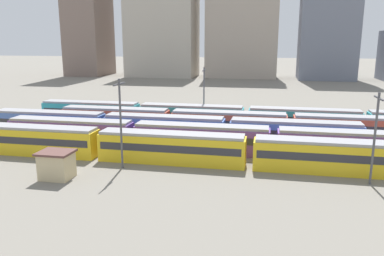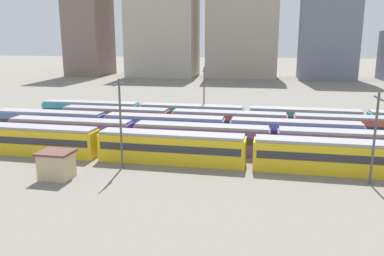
{
  "view_description": "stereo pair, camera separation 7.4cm",
  "coord_description": "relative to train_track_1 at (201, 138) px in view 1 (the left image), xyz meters",
  "views": [
    {
      "loc": [
        24.93,
        -43.89,
        14.56
      ],
      "look_at": [
        13.98,
        10.4,
        2.04
      ],
      "focal_mm": 36.09,
      "sensor_mm": 36.0,
      "label": 1
    },
    {
      "loc": [
        25.0,
        -43.87,
        14.56
      ],
      "look_at": [
        13.98,
        10.4,
        2.04
      ],
      "focal_mm": 36.09,
      "sensor_mm": 36.0,
      "label": 2
    }
  ],
  "objects": [
    {
      "name": "distant_building_0",
      "position": [
        -68.64,
        109.41,
        25.2
      ],
      "size": [
        15.28,
        20.08,
        54.21
      ],
      "primitive_type": "cube",
      "color": "#7A665B",
      "rests_on": "ground_plane"
    },
    {
      "name": "train_track_1",
      "position": [
        0.0,
        0.0,
        0.0
      ],
      "size": [
        55.8,
        3.06,
        3.75
      ],
      "color": "#6B429E",
      "rests_on": "ground_plane"
    },
    {
      "name": "ground_plane",
      "position": [
        -16.28,
        5.2,
        -1.9
      ],
      "size": [
        600.0,
        600.0,
        0.0
      ],
      "primitive_type": "plane",
      "color": "slate"
    },
    {
      "name": "catenary_pole_1",
      "position": [
        -2.79,
        18.4,
        3.7
      ],
      "size": [
        0.24,
        3.2,
        10.1
      ],
      "color": "#4C4C51",
      "rests_on": "ground_plane"
    },
    {
      "name": "catenary_pole_2",
      "position": [
        -7.9,
        -8.35,
        3.87
      ],
      "size": [
        0.24,
        3.2,
        10.45
      ],
      "color": "#4C4C51",
      "rests_on": "ground_plane"
    },
    {
      "name": "distant_building_3",
      "position": [
        29.51,
        109.41,
        21.07
      ],
      "size": [
        20.81,
        17.74,
        45.95
      ],
      "primitive_type": "cube",
      "color": "slate",
      "rests_on": "ground_plane"
    },
    {
      "name": "catenary_pole_0",
      "position": [
        19.33,
        -8.27,
        3.45
      ],
      "size": [
        0.24,
        3.2,
        9.63
      ],
      "color": "#4C4C51",
      "rests_on": "ground_plane"
    },
    {
      "name": "signal_hut",
      "position": [
        -13.5,
        -13.13,
        -0.35
      ],
      "size": [
        3.6,
        3.0,
        3.04
      ],
      "color": "#C6B284",
      "rests_on": "ground_plane"
    },
    {
      "name": "train_track_2",
      "position": [
        -6.53,
        5.2,
        0.0
      ],
      "size": [
        55.8,
        3.06,
        3.75
      ],
      "color": "#4C70BC",
      "rests_on": "ground_plane"
    },
    {
      "name": "distant_building_1",
      "position": [
        -35.81,
        109.41,
        19.61
      ],
      "size": [
        27.79,
        19.02,
        43.03
      ],
      "primitive_type": "cube",
      "color": "#B2A899",
      "rests_on": "ground_plane"
    },
    {
      "name": "train_track_4",
      "position": [
        14.42,
        15.6,
        0.0
      ],
      "size": [
        93.6,
        3.06,
        3.75
      ],
      "color": "teal",
      "rests_on": "ground_plane"
    },
    {
      "name": "distant_building_2",
      "position": [
        -2.99,
        109.41,
        20.38
      ],
      "size": [
        28.01,
        13.43,
        44.57
      ],
      "primitive_type": "cube",
      "color": "#A89989",
      "rests_on": "ground_plane"
    }
  ]
}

